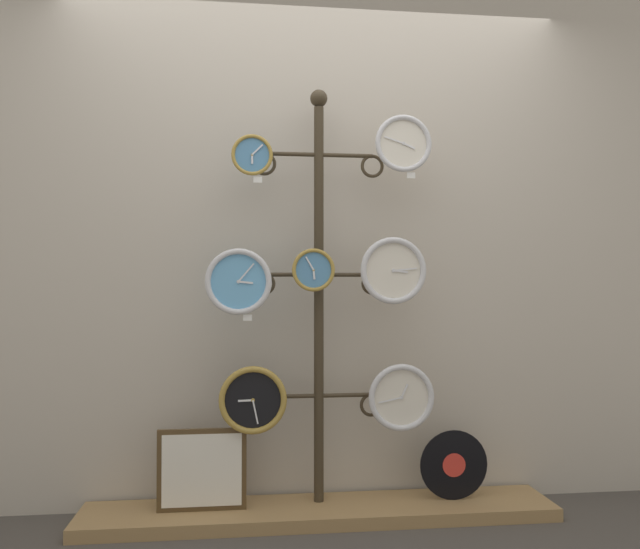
{
  "coord_description": "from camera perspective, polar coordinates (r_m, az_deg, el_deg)",
  "views": [
    {
      "loc": [
        -0.34,
        -2.55,
        1.07
      ],
      "look_at": [
        0.0,
        0.36,
        1.14
      ],
      "focal_mm": 35.0,
      "sensor_mm": 36.0,
      "label": 1
    }
  ],
  "objects": [
    {
      "name": "shop_wall",
      "position": [
        3.16,
        -0.45,
        4.7
      ],
      "size": [
        4.4,
        0.04,
        2.8
      ],
      "color": "#BCB2A3",
      "rests_on": "ground_plane"
    },
    {
      "name": "low_shelf",
      "position": [
        3.1,
        0.02,
        -20.88
      ],
      "size": [
        2.2,
        0.36,
        0.06
      ],
      "color": "#9E7A4C",
      "rests_on": "ground_plane"
    },
    {
      "name": "display_stand",
      "position": [
        3.0,
        -0.11,
        -7.14
      ],
      "size": [
        0.64,
        0.39,
        2.03
      ],
      "color": "#382D1E",
      "rests_on": "ground_plane"
    },
    {
      "name": "clock_top_left",
      "position": [
        2.95,
        -6.23,
        10.8
      ],
      "size": [
        0.19,
        0.04,
        0.19
      ],
      "color": "#4C84B2"
    },
    {
      "name": "clock_top_right",
      "position": [
        3.05,
        7.62,
        11.77
      ],
      "size": [
        0.27,
        0.04,
        0.27
      ],
      "color": "silver"
    },
    {
      "name": "clock_middle_left",
      "position": [
        2.87,
        -7.47,
        -0.65
      ],
      "size": [
        0.3,
        0.04,
        0.3
      ],
      "color": "#60A8DB"
    },
    {
      "name": "clock_middle_center",
      "position": [
        2.89,
        -0.61,
        0.41
      ],
      "size": [
        0.2,
        0.04,
        0.2
      ],
      "color": "#4C84B2"
    },
    {
      "name": "clock_middle_right",
      "position": [
        2.96,
        6.71,
        0.36
      ],
      "size": [
        0.32,
        0.04,
        0.32
      ],
      "color": "silver"
    },
    {
      "name": "clock_bottom_left",
      "position": [
        2.92,
        -6.15,
        -11.34
      ],
      "size": [
        0.31,
        0.04,
        0.31
      ],
      "color": "black"
    },
    {
      "name": "clock_bottom_right",
      "position": [
        3.01,
        7.44,
        -11.08
      ],
      "size": [
        0.32,
        0.04,
        0.32
      ],
      "color": "silver"
    },
    {
      "name": "vinyl_record",
      "position": [
        3.18,
        12.14,
        -16.66
      ],
      "size": [
        0.33,
        0.01,
        0.33
      ],
      "color": "black",
      "rests_on": "low_shelf"
    },
    {
      "name": "picture_frame",
      "position": [
        3.02,
        -10.73,
        -17.13
      ],
      "size": [
        0.4,
        0.02,
        0.37
      ],
      "color": "#4C381E",
      "rests_on": "low_shelf"
    },
    {
      "name": "price_tag_upper",
      "position": [
        2.93,
        -5.71,
        8.64
      ],
      "size": [
        0.04,
        0.0,
        0.03
      ],
      "color": "white"
    },
    {
      "name": "price_tag_mid",
      "position": [
        3.02,
        8.32,
        8.96
      ],
      "size": [
        0.04,
        0.0,
        0.03
      ],
      "color": "white"
    },
    {
      "name": "price_tag_lower",
      "position": [
        2.87,
        -6.65,
        -3.94
      ],
      "size": [
        0.04,
        0.0,
        0.03
      ],
      "color": "white"
    }
  ]
}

